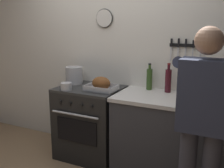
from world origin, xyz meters
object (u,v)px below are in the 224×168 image
at_px(bottle_soy_sauce, 216,91).
at_px(person_cook, 203,119).
at_px(bottle_olive_oil, 149,79).
at_px(saucepan, 66,86).
at_px(bottle_dish_soap, 216,93).
at_px(bottle_cooking_oil, 182,88).
at_px(stove, 90,122).
at_px(roasting_pan, 101,85).
at_px(cutting_board, 216,103).
at_px(stock_pot, 74,75).
at_px(bottle_wine_red, 168,80).

bearing_deg(bottle_soy_sauce, person_cook, -90.90).
height_order(person_cook, bottle_soy_sauce, person_cook).
bearing_deg(bottle_olive_oil, saucepan, -152.96).
height_order(bottle_dish_soap, bottle_cooking_oil, bottle_cooking_oil).
xyz_separation_m(saucepan, bottle_cooking_oil, (1.28, 0.31, 0.06)).
bearing_deg(stove, saucepan, -130.83).
relative_size(roasting_pan, cutting_board, 0.98).
relative_size(stove, saucepan, 6.75).
bearing_deg(bottle_cooking_oil, stove, -175.36).
height_order(stove, bottle_dish_soap, bottle_dish_soap).
bearing_deg(person_cook, bottle_soy_sauce, 2.72).
bearing_deg(stock_pot, person_cook, -24.03).
bearing_deg(bottle_cooking_oil, saucepan, -166.55).
distance_m(bottle_dish_soap, bottle_soy_sauce, 0.12).
bearing_deg(bottle_olive_oil, bottle_dish_soap, -13.17).
relative_size(roasting_pan, bottle_wine_red, 1.06).
distance_m(roasting_pan, cutting_board, 1.26).
distance_m(cutting_board, bottle_olive_oil, 0.83).
xyz_separation_m(bottle_soy_sauce, bottle_olive_oil, (-0.75, 0.06, 0.05)).
xyz_separation_m(roasting_pan, cutting_board, (1.25, 0.03, -0.06)).
bearing_deg(bottle_cooking_oil, bottle_dish_soap, -6.54).
distance_m(stove, roasting_pan, 0.56).
relative_size(saucepan, bottle_olive_oil, 0.43).
bearing_deg(bottle_soy_sauce, bottle_wine_red, 175.73).
bearing_deg(bottle_dish_soap, bottle_soy_sauce, 92.30).
distance_m(bottle_dish_soap, bottle_cooking_oil, 0.34).
relative_size(stock_pot, bottle_soy_sauce, 1.17).
distance_m(bottle_wine_red, bottle_olive_oil, 0.23).
xyz_separation_m(stove, stock_pot, (-0.29, 0.11, 0.56)).
bearing_deg(roasting_pan, bottle_olive_oil, 31.64).
relative_size(saucepan, bottle_soy_sauce, 0.71).
bearing_deg(roasting_pan, bottle_dish_soap, 5.60).
height_order(bottle_soy_sauce, bottle_olive_oil, bottle_olive_oil).
xyz_separation_m(person_cook, saucepan, (-1.61, 0.44, -0.01)).
xyz_separation_m(roasting_pan, bottle_olive_oil, (0.48, 0.30, 0.06)).
bearing_deg(cutting_board, stock_pot, 175.23).
distance_m(bottle_cooking_oil, bottle_soy_sauce, 0.35).
xyz_separation_m(saucepan, bottle_soy_sauce, (1.62, 0.38, 0.03)).
bearing_deg(person_cook, bottle_olive_oil, 43.45).
height_order(stove, person_cook, person_cook).
xyz_separation_m(stock_pot, bottle_dish_soap, (1.73, -0.06, -0.02)).
bearing_deg(bottle_wine_red, stove, -167.41).
distance_m(stock_pot, bottle_wine_red, 1.21).
bearing_deg(stove, bottle_wine_red, 12.59).
bearing_deg(stock_pot, bottle_olive_oil, 6.95).
bearing_deg(saucepan, stock_pot, 108.09).
relative_size(person_cook, bottle_olive_oil, 5.34).
bearing_deg(person_cook, bottle_dish_soap, 2.20).
xyz_separation_m(roasting_pan, bottle_soy_sauce, (1.23, 0.24, 0.00)).
bearing_deg(saucepan, stove, 49.17).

